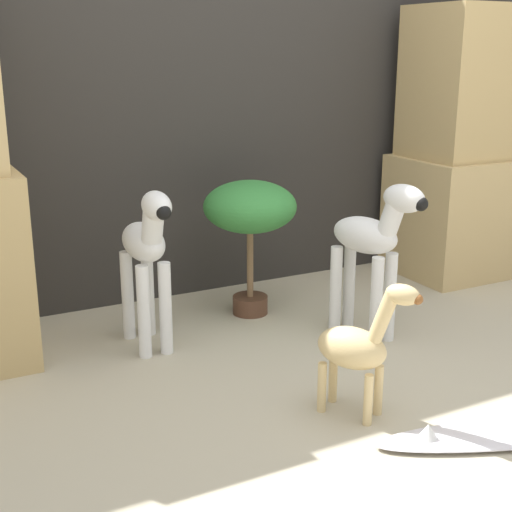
% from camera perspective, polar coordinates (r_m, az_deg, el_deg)
% --- Properties ---
extents(ground_plane, '(14.00, 14.00, 0.00)m').
position_cam_1_polar(ground_plane, '(2.54, 11.91, -12.86)').
color(ground_plane, '#B2A88E').
extents(wall_back, '(6.40, 0.08, 2.20)m').
position_cam_1_polar(wall_back, '(3.61, -3.83, 14.33)').
color(wall_back, '#2D2B28').
rests_on(wall_back, ground_plane).
extents(rock_pillar_right, '(0.60, 0.56, 1.44)m').
position_cam_1_polar(rock_pillar_right, '(4.06, 15.90, 7.87)').
color(rock_pillar_right, tan).
rests_on(rock_pillar_right, ground_plane).
extents(zebra_right, '(0.24, 0.47, 0.70)m').
position_cam_1_polar(zebra_right, '(3.05, 9.28, 0.91)').
color(zebra_right, white).
rests_on(zebra_right, ground_plane).
extents(zebra_left, '(0.16, 0.46, 0.70)m').
position_cam_1_polar(zebra_left, '(2.93, -8.73, 0.31)').
color(zebra_left, white).
rests_on(zebra_left, ground_plane).
extents(giraffe_figurine, '(0.27, 0.36, 0.50)m').
position_cam_1_polar(giraffe_figurine, '(2.45, 8.14, -7.13)').
color(giraffe_figurine, '#E0C184').
rests_on(giraffe_figurine, ground_plane).
extents(potted_palm_front, '(0.43, 0.43, 0.64)m').
position_cam_1_polar(potted_palm_front, '(3.29, -0.51, 3.54)').
color(potted_palm_front, '#513323').
rests_on(potted_palm_front, ground_plane).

